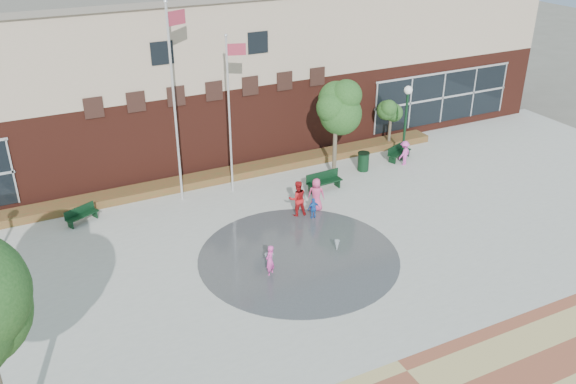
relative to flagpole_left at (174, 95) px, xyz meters
name	(u,v)px	position (x,y,z in m)	size (l,w,h in m)	color
ground	(335,296)	(2.67, -10.32, -5.33)	(120.00, 120.00, 0.00)	#666056
plaza_concrete	(288,246)	(2.67, -6.32, -5.33)	(46.00, 18.00, 0.01)	#A8A8A0
splash_pad	(299,257)	(2.67, -7.32, -5.33)	(8.40, 8.40, 0.01)	#383A3D
library_building	(184,67)	(2.67, 7.16, -0.69)	(44.40, 10.40, 9.20)	#4D1F16
flower_bed	(224,179)	(2.67, 1.28, -5.33)	(26.00, 1.20, 0.40)	#9E2F21
flagpole_left	(174,95)	(0.00, 0.00, 0.00)	(1.04, 0.52, 9.58)	white
flagpole_right	(230,108)	(2.58, -0.27, -0.90)	(0.95, 0.34, 7.93)	white
lamp_right	(406,115)	(12.68, -0.79, -2.66)	(0.46, 0.46, 4.31)	#0F321A
bench_left	(82,218)	(-4.88, -0.27, -5.08)	(1.59, 1.04, 0.78)	#0F321A
bench_mid	(324,185)	(6.76, -2.24, -5.03)	(1.92, 0.63, 0.95)	#0F321A
bench_right	(399,155)	(12.50, -0.71, -5.05)	(1.78, 1.09, 0.87)	#0F321A
trash_can	(363,162)	(9.85, -1.09, -4.80)	(0.65, 0.65, 1.06)	#0F321A
tree_mid	(336,108)	(8.00, -1.09, -1.49)	(3.13, 3.13, 5.27)	#4C4031
tree_small_right	(391,109)	(13.03, 1.06, -2.96)	(1.90, 1.90, 3.25)	#4C4031
water_jet_a	(269,270)	(1.17, -7.65, -5.33)	(0.37, 0.37, 0.72)	white
water_jet_b	(337,252)	(4.32, -7.65, -5.33)	(0.22, 0.22, 0.50)	white
child_splash	(270,260)	(1.06, -7.95, -4.67)	(0.48, 0.32, 1.33)	#E843A7
adult_red	(297,199)	(4.30, -4.03, -4.45)	(0.86, 0.67, 1.77)	red
adult_pink	(316,195)	(5.35, -3.94, -4.52)	(0.80, 0.52, 1.63)	#D84379
child_blue	(314,209)	(4.82, -4.65, -4.80)	(0.62, 0.26, 1.06)	blue
person_bench	(404,153)	(12.31, -1.42, -4.63)	(0.90, 0.52, 1.40)	#DF4CB7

